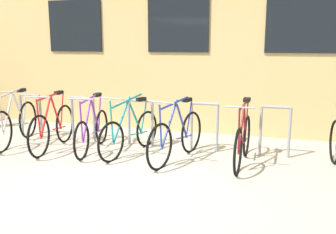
{
  "coord_description": "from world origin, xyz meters",
  "views": [
    {
      "loc": [
        2.09,
        -4.33,
        1.88
      ],
      "look_at": [
        0.27,
        1.6,
        0.63
      ],
      "focal_mm": 39.35,
      "sensor_mm": 36.0,
      "label": 1
    }
  ],
  "objects_px": {
    "bicycle_silver": "(16,123)",
    "bicycle_teal": "(130,132)",
    "bicycle_maroon": "(243,140)",
    "bicycle_purple": "(92,130)",
    "bicycle_red": "(53,127)",
    "bicycle_blue": "(177,136)"
  },
  "relations": [
    {
      "from": "bicycle_teal",
      "to": "bicycle_blue",
      "type": "height_order",
      "value": "same"
    },
    {
      "from": "bicycle_red",
      "to": "bicycle_maroon",
      "type": "relative_size",
      "value": 1.02
    },
    {
      "from": "bicycle_maroon",
      "to": "bicycle_red",
      "type": "bearing_deg",
      "value": -177.87
    },
    {
      "from": "bicycle_silver",
      "to": "bicycle_teal",
      "type": "height_order",
      "value": "bicycle_silver"
    },
    {
      "from": "bicycle_red",
      "to": "bicycle_silver",
      "type": "height_order",
      "value": "bicycle_silver"
    },
    {
      "from": "bicycle_red",
      "to": "bicycle_teal",
      "type": "xyz_separation_m",
      "value": [
        1.44,
        0.16,
        -0.02
      ]
    },
    {
      "from": "bicycle_red",
      "to": "bicycle_silver",
      "type": "xyz_separation_m",
      "value": [
        -0.86,
        0.07,
        0.01
      ]
    },
    {
      "from": "bicycle_maroon",
      "to": "bicycle_silver",
      "type": "bearing_deg",
      "value": -179.26
    },
    {
      "from": "bicycle_maroon",
      "to": "bicycle_purple",
      "type": "bearing_deg",
      "value": -179.7
    },
    {
      "from": "bicycle_purple",
      "to": "bicycle_teal",
      "type": "bearing_deg",
      "value": 3.52
    },
    {
      "from": "bicycle_red",
      "to": "bicycle_purple",
      "type": "height_order",
      "value": "bicycle_red"
    },
    {
      "from": "bicycle_red",
      "to": "bicycle_maroon",
      "type": "distance_m",
      "value": 3.37
    },
    {
      "from": "bicycle_maroon",
      "to": "bicycle_blue",
      "type": "xyz_separation_m",
      "value": [
        -1.05,
        -0.1,
        0.01
      ]
    },
    {
      "from": "bicycle_purple",
      "to": "bicycle_blue",
      "type": "distance_m",
      "value": 1.58
    },
    {
      "from": "bicycle_red",
      "to": "bicycle_maroon",
      "type": "xyz_separation_m",
      "value": [
        3.37,
        0.13,
        -0.01
      ]
    },
    {
      "from": "bicycle_red",
      "to": "bicycle_teal",
      "type": "distance_m",
      "value": 1.45
    },
    {
      "from": "bicycle_blue",
      "to": "bicycle_maroon",
      "type": "bearing_deg",
      "value": 5.2
    },
    {
      "from": "bicycle_purple",
      "to": "bicycle_blue",
      "type": "xyz_separation_m",
      "value": [
        1.58,
        -0.08,
        0.02
      ]
    },
    {
      "from": "bicycle_silver",
      "to": "bicycle_blue",
      "type": "xyz_separation_m",
      "value": [
        3.18,
        -0.04,
        -0.01
      ]
    },
    {
      "from": "bicycle_purple",
      "to": "bicycle_red",
      "type": "bearing_deg",
      "value": -171.37
    },
    {
      "from": "bicycle_red",
      "to": "bicycle_maroon",
      "type": "height_order",
      "value": "bicycle_red"
    },
    {
      "from": "bicycle_teal",
      "to": "bicycle_purple",
      "type": "bearing_deg",
      "value": -176.48
    }
  ]
}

